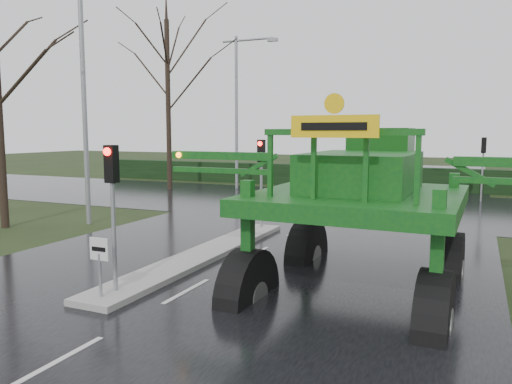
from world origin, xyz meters
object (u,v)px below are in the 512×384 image
at_px(street_light_left_near, 89,77).
at_px(crop_sprayer, 253,180).
at_px(keep_left_sign, 100,258).
at_px(traffic_signal_far, 483,155).
at_px(street_light_left_far, 241,99).
at_px(traffic_signal_near, 112,186).
at_px(white_sedan, 352,198).
at_px(traffic_signal_mid, 261,164).

relative_size(street_light_left_near, crop_sprayer, 0.98).
bearing_deg(keep_left_sign, traffic_signal_far, 70.07).
relative_size(keep_left_sign, crop_sprayer, 0.13).
bearing_deg(street_light_left_far, traffic_signal_near, -71.83).
height_order(keep_left_sign, white_sedan, keep_left_sign).
xyz_separation_m(traffic_signal_near, crop_sprayer, (2.81, 1.51, 0.12)).
relative_size(keep_left_sign, traffic_signal_far, 0.38).
xyz_separation_m(keep_left_sign, street_light_left_far, (-6.89, 21.50, 4.93)).
distance_m(keep_left_sign, crop_sprayer, 3.83).
xyz_separation_m(traffic_signal_far, white_sedan, (-6.86, -1.26, -2.59)).
xyz_separation_m(traffic_signal_mid, street_light_left_far, (-6.89, 12.51, 3.40)).
bearing_deg(keep_left_sign, white_sedan, 87.35).
xyz_separation_m(traffic_signal_far, crop_sprayer, (-4.99, -19.51, 0.12)).
relative_size(street_light_left_near, white_sedan, 2.14).
bearing_deg(keep_left_sign, street_light_left_far, 107.78).
bearing_deg(street_light_left_near, white_sedan, 58.44).
height_order(traffic_signal_far, white_sedan, traffic_signal_far).
bearing_deg(traffic_signal_mid, white_sedan, 85.24).
height_order(traffic_signal_mid, crop_sprayer, crop_sprayer).
bearing_deg(traffic_signal_mid, street_light_left_near, -167.79).
xyz_separation_m(traffic_signal_mid, white_sedan, (0.94, 11.26, -2.59)).
distance_m(keep_left_sign, street_light_left_far, 23.11).
bearing_deg(street_light_left_near, keep_left_sign, -47.41).
distance_m(traffic_signal_far, white_sedan, 7.44).
relative_size(traffic_signal_near, white_sedan, 0.75).
relative_size(traffic_signal_far, white_sedan, 0.75).
bearing_deg(traffic_signal_near, white_sedan, 87.28).
distance_m(traffic_signal_mid, crop_sprayer, 7.53).
xyz_separation_m(keep_left_sign, traffic_signal_near, (0.00, 0.49, 1.53)).
bearing_deg(traffic_signal_near, crop_sprayer, 28.24).
bearing_deg(traffic_signal_mid, traffic_signal_near, -90.00).
xyz_separation_m(street_light_left_near, white_sedan, (7.83, 12.75, -5.99)).
distance_m(crop_sprayer, white_sedan, 18.54).
distance_m(street_light_left_near, street_light_left_far, 14.00).
height_order(traffic_signal_near, crop_sprayer, crop_sprayer).
distance_m(traffic_signal_far, street_light_left_far, 15.08).
distance_m(street_light_left_near, white_sedan, 16.12).
xyz_separation_m(traffic_signal_mid, crop_sprayer, (2.81, -6.99, 0.12)).
relative_size(crop_sprayer, white_sedan, 2.19).
bearing_deg(street_light_left_far, keep_left_sign, -72.22).
height_order(keep_left_sign, street_light_left_far, street_light_left_far).
distance_m(traffic_signal_near, traffic_signal_mid, 8.50).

